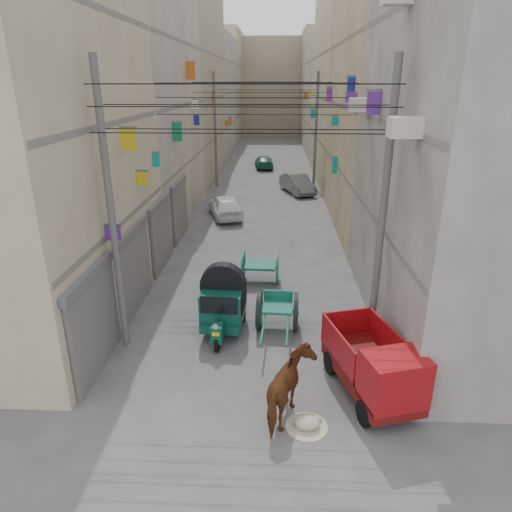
# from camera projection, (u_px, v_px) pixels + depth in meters

# --- Properties ---
(building_row_left) EXTENTS (8.00, 62.00, 14.00)m
(building_row_left) POSITION_uv_depth(u_px,v_px,m) (171.00, 93.00, 37.75)
(building_row_left) COLOR beige
(building_row_left) RESTS_ON ground
(building_row_right) EXTENTS (8.00, 62.00, 14.00)m
(building_row_right) POSITION_uv_depth(u_px,v_px,m) (365.00, 93.00, 37.11)
(building_row_right) COLOR #ACA7A1
(building_row_right) RESTS_ON ground
(end_cap_building) EXTENTS (22.00, 10.00, 13.00)m
(end_cap_building) POSITION_uv_depth(u_px,v_px,m) (272.00, 87.00, 67.14)
(end_cap_building) COLOR gray
(end_cap_building) RESTS_ON ground
(shutters_left) EXTENTS (0.18, 14.40, 2.88)m
(shutters_left) POSITION_uv_depth(u_px,v_px,m) (150.00, 247.00, 17.22)
(shutters_left) COLOR #4F4F54
(shutters_left) RESTS_ON ground
(signboards) EXTENTS (8.22, 40.52, 5.67)m
(signboards) POSITION_uv_depth(u_px,v_px,m) (263.00, 152.00, 26.89)
(signboards) COLOR white
(signboards) RESTS_ON ground
(ac_units) EXTENTS (0.70, 6.55, 3.35)m
(ac_units) POSITION_uv_depth(u_px,v_px,m) (383.00, 78.00, 12.26)
(ac_units) COLOR beige
(ac_units) RESTS_ON ground
(utility_poles) EXTENTS (7.40, 22.20, 8.00)m
(utility_poles) POSITION_uv_depth(u_px,v_px,m) (260.00, 154.00, 22.34)
(utility_poles) COLOR #575759
(utility_poles) RESTS_ON ground
(overhead_cables) EXTENTS (7.40, 22.52, 1.12)m
(overhead_cables) POSITION_uv_depth(u_px,v_px,m) (258.00, 96.00, 18.92)
(overhead_cables) COLOR black
(overhead_cables) RESTS_ON ground
(auto_rickshaw) EXTENTS (1.47, 2.46, 1.71)m
(auto_rickshaw) POSITION_uv_depth(u_px,v_px,m) (223.00, 301.00, 14.09)
(auto_rickshaw) COLOR black
(auto_rickshaw) RESTS_ON ground
(tonga_cart) EXTENTS (1.35, 2.79, 1.24)m
(tonga_cart) POSITION_uv_depth(u_px,v_px,m) (277.00, 311.00, 14.27)
(tonga_cart) COLOR black
(tonga_cart) RESTS_ON ground
(mini_truck) EXTENTS (2.18, 3.37, 1.75)m
(mini_truck) POSITION_uv_depth(u_px,v_px,m) (377.00, 373.00, 10.90)
(mini_truck) COLOR black
(mini_truck) RESTS_ON ground
(second_cart) EXTENTS (1.44, 1.28, 1.23)m
(second_cart) POSITION_uv_depth(u_px,v_px,m) (260.00, 266.00, 17.63)
(second_cart) COLOR #166252
(second_cart) RESTS_ON ground
(feed_sack) EXTENTS (0.60, 0.48, 0.30)m
(feed_sack) POSITION_uv_depth(u_px,v_px,m) (307.00, 422.00, 10.33)
(feed_sack) COLOR beige
(feed_sack) RESTS_ON ground
(horse) EXTENTS (1.36, 2.05, 1.59)m
(horse) POSITION_uv_depth(u_px,v_px,m) (290.00, 389.00, 10.39)
(horse) COLOR brown
(horse) RESTS_ON ground
(distant_car_white) EXTENTS (2.58, 4.13, 1.31)m
(distant_car_white) POSITION_uv_depth(u_px,v_px,m) (225.00, 206.00, 26.18)
(distant_car_white) COLOR white
(distant_car_white) RESTS_ON ground
(distant_car_grey) EXTENTS (2.59, 4.17, 1.30)m
(distant_car_grey) POSITION_uv_depth(u_px,v_px,m) (297.00, 184.00, 31.89)
(distant_car_grey) COLOR #5A5F5C
(distant_car_grey) RESTS_ON ground
(distant_car_green) EXTENTS (1.87, 3.89, 1.09)m
(distant_car_green) POSITION_uv_depth(u_px,v_px,m) (264.00, 162.00, 41.06)
(distant_car_green) COLOR #226455
(distant_car_green) RESTS_ON ground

